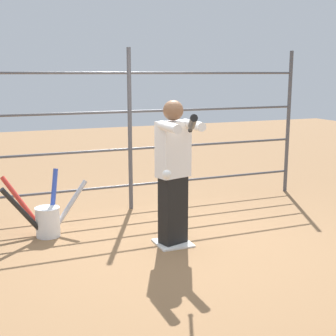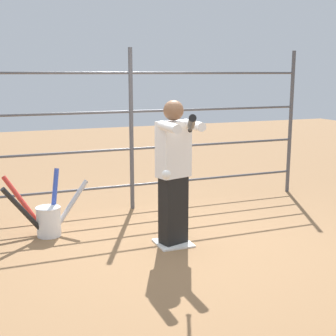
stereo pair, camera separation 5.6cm
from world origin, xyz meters
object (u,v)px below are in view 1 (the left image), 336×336
Objects in this scene: baseball_bat_swinging at (192,123)px; bat_bucket at (46,217)px; batter at (174,169)px; softball_in_flight at (167,175)px.

baseball_bat_swinging is 2.48m from bat_bucket.
batter is at bearing -102.87° from baseball_bat_swinging.
softball_in_flight is 1.92m from bat_bucket.
softball_in_flight is (0.11, -0.35, -0.54)m from baseball_bat_swinging.
bat_bucket is (1.12, -1.80, -1.29)m from baseball_bat_swinging.
batter is 1.14m from baseball_bat_swinging.
baseball_bat_swinging is (0.21, 0.94, 0.62)m from batter.
batter is 1.53× the size of bat_bucket.
softball_in_flight is (0.32, 0.58, 0.07)m from batter.
baseball_bat_swinging is 0.79× the size of bat_bucket.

